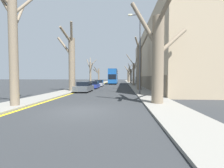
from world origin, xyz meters
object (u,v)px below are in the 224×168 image
object	(u,v)px
street_tree_right_0	(158,53)
double_decker_bus	(113,76)
street_tree_left_2	(90,73)
parked_car_2	(99,83)
street_tree_left_1	(71,61)
street_tree_left_0	(13,44)
street_tree_left_3	(98,75)
street_tree_right_5	(128,75)
lamp_post	(139,50)
parked_car_0	(84,87)
parked_car_1	(93,85)
street_tree_right_1	(139,66)
street_tree_right_3	(131,75)
street_tree_right_4	(129,75)
street_tree_right_2	(134,73)

from	to	relation	value
street_tree_right_0	double_decker_bus	size ratio (longest dim) A/B	0.73
street_tree_left_2	parked_car_2	xyz separation A→B (m)	(1.85, 0.26, -2.41)
street_tree_left_1	double_decker_bus	distance (m)	25.87
street_tree_left_0	street_tree_left_2	size ratio (longest dim) A/B	1.37
street_tree_left_3	street_tree_right_0	world-z (taller)	street_tree_right_0
street_tree_left_2	street_tree_right_5	bearing A→B (deg)	75.78
street_tree_right_0	lamp_post	xyz separation A→B (m)	(-0.72, 5.93, 1.25)
lamp_post	parked_car_0	bearing A→B (deg)	155.26
lamp_post	street_tree_left_0	bearing A→B (deg)	-140.03
street_tree_right_0	double_decker_bus	distance (m)	35.49
street_tree_left_3	street_tree_left_2	bearing A→B (deg)	-88.59
parked_car_1	lamp_post	size ratio (longest dim) A/B	0.48
street_tree_left_1	street_tree_right_1	world-z (taller)	street_tree_left_1
street_tree_right_3	parked_car_1	distance (m)	22.21
street_tree_left_0	parked_car_0	size ratio (longest dim) A/B	2.03
street_tree_right_1	street_tree_left_2	bearing A→B (deg)	136.13
street_tree_right_0	parked_car_2	xyz separation A→B (m)	(-7.86, 21.94, -3.09)
street_tree_right_5	parked_car_0	bearing A→B (deg)	-98.79
street_tree_right_1	lamp_post	distance (m)	6.60
parked_car_1	lamp_post	distance (m)	12.81
street_tree_left_0	street_tree_left_1	xyz separation A→B (m)	(-0.02, 11.25, 0.06)
street_tree_right_4	parked_car_1	world-z (taller)	street_tree_right_4
street_tree_left_3	street_tree_right_5	distance (m)	27.54
street_tree_right_4	double_decker_bus	xyz separation A→B (m)	(-5.34, -12.96, -0.40)
street_tree_left_3	parked_car_1	size ratio (longest dim) A/B	1.21
street_tree_left_2	street_tree_left_3	size ratio (longest dim) A/B	1.22
street_tree_right_3	street_tree_left_1	bearing A→B (deg)	-110.02
street_tree_left_0	parked_car_2	world-z (taller)	street_tree_left_0
street_tree_left_1	lamp_post	size ratio (longest dim) A/B	1.03
street_tree_left_3	street_tree_right_3	bearing A→B (deg)	11.99
street_tree_right_3	parked_car_1	world-z (taller)	street_tree_right_3
street_tree_right_4	street_tree_right_5	world-z (taller)	street_tree_right_5
street_tree_left_3	parked_car_2	xyz separation A→B (m)	(2.16, -12.25, -1.95)
street_tree_right_3	parked_car_1	size ratio (longest dim) A/B	1.44
street_tree_right_1	street_tree_right_4	bearing A→B (deg)	90.20
street_tree_left_2	street_tree_right_5	xyz separation A→B (m)	(9.67, 38.17, 0.22)
parked_car_0	double_decker_bus	bearing A→B (deg)	84.74
parked_car_2	street_tree_right_1	bearing A→B (deg)	-50.69
street_tree_left_2	street_tree_right_3	world-z (taller)	street_tree_left_2
street_tree_right_1	double_decker_bus	bearing A→B (deg)	103.54
parked_car_0	parked_car_2	xyz separation A→B (m)	(0.00, 12.72, 0.01)
street_tree_left_2	street_tree_right_2	xyz separation A→B (m)	(9.69, 2.86, 0.04)
street_tree_left_1	parked_car_1	world-z (taller)	street_tree_left_1
street_tree_left_2	street_tree_right_3	distance (m)	17.52
street_tree_right_2	street_tree_right_5	world-z (taller)	street_tree_right_5
street_tree_right_4	double_decker_bus	distance (m)	14.02
street_tree_left_3	street_tree_right_4	size ratio (longest dim) A/B	0.80
street_tree_left_0	street_tree_right_3	xyz separation A→B (m)	(9.71, 37.95, -1.37)
street_tree_left_1	street_tree_right_2	xyz separation A→B (m)	(9.77, 14.94, -1.13)
street_tree_left_3	street_tree_right_1	size ratio (longest dim) A/B	0.62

